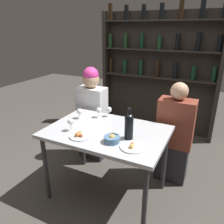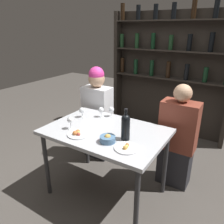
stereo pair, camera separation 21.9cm
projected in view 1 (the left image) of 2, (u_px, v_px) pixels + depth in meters
ground_plane at (107, 192)px, 2.42m from camera, size 10.00×10.00×0.00m
dining_table at (107, 137)px, 2.17m from camera, size 1.17×0.80×0.76m
wine_rack_wall at (158, 68)px, 3.56m from camera, size 1.92×0.21×2.07m
wine_bottle at (129, 125)px, 1.94m from camera, size 0.08×0.08×0.29m
wine_glass_0 at (80, 112)px, 2.39m from camera, size 0.07×0.07×0.12m
wine_glass_1 at (70, 122)px, 2.10m from camera, size 0.06×0.06×0.13m
wine_glass_2 at (109, 110)px, 2.45m from camera, size 0.06×0.06×0.11m
wine_glass_3 at (99, 111)px, 2.42m from camera, size 0.06×0.06×0.12m
food_plate_0 at (132, 147)px, 1.83m from camera, size 0.21×0.21×0.04m
food_plate_1 at (80, 135)px, 2.01m from camera, size 0.21×0.21×0.05m
snack_bowl at (112, 139)px, 1.91m from camera, size 0.14×0.14×0.08m
seated_person_left at (92, 115)px, 2.89m from camera, size 0.37×0.22×1.26m
seated_person_right at (174, 137)px, 2.47m from camera, size 0.39×0.22×1.18m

